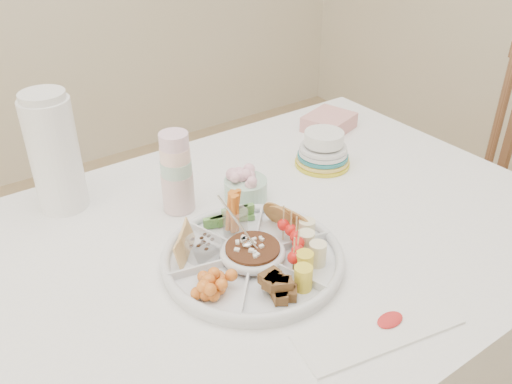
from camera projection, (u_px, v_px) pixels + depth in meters
dining_table at (252, 352)px, 1.43m from camera, size 1.52×1.02×0.76m
chair at (478, 194)px, 1.91m from camera, size 0.51×0.51×0.97m
party_tray at (253, 256)px, 1.14m from camera, size 0.45×0.45×0.04m
bean_dip at (253, 253)px, 1.14m from camera, size 0.14×0.14×0.04m
tortillas at (288, 219)px, 1.22m from camera, size 0.11×0.11×0.06m
carrot_cucumber at (230, 208)px, 1.22m from camera, size 0.13×0.13×0.10m
pita_raisins at (192, 243)px, 1.14m from camera, size 0.13×0.13×0.06m
cherries at (212, 284)px, 1.04m from camera, size 0.13×0.13×0.04m
granola_chunks at (279, 289)px, 1.03m from camera, size 0.13×0.13×0.05m
banana_tomato at (316, 246)px, 1.11m from camera, size 0.14×0.14×0.10m
cup_stack at (176, 171)px, 1.28m from camera, size 0.08×0.08×0.21m
thermos at (54, 151)px, 1.27m from camera, size 0.12×0.12×0.30m
flower_bowl at (246, 185)px, 1.35m from camera, size 0.12×0.12×0.08m
napkin_stack at (329, 122)px, 1.71m from camera, size 0.18×0.16×0.05m
plate_stack at (323, 149)px, 1.50m from camera, size 0.17×0.17×0.10m
placemat at (378, 329)px, 0.99m from camera, size 0.33×0.16×0.01m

